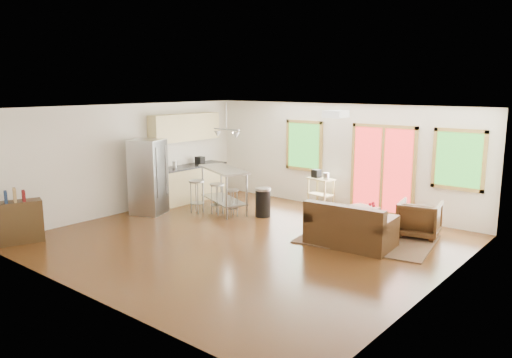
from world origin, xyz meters
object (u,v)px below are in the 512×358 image
Objects in this scene: rug at (367,239)px; kitchen_cart at (320,182)px; island at (224,182)px; armchair at (419,217)px; loveseat at (350,229)px; ottoman at (360,216)px; coffee_table at (370,222)px; refrigerator at (149,177)px.

kitchen_cart is at bearing 143.32° from rug.
armchair is at bearing 12.09° from island.
loveseat is at bearing 49.27° from armchair.
loveseat is 2.99m from kitchen_cart.
loveseat is 1.51m from ottoman.
island is (-3.79, -0.23, 0.38)m from coffee_table.
coffee_table is at bearing -3.85° from refrigerator.
armchair is at bearing 0.40° from ottoman.
island is at bearing -177.82° from rug.
loveseat is (-0.08, -0.60, 0.32)m from rug.
loveseat is 3.76m from island.
kitchen_cart reaches higher than armchair.
loveseat is at bearing -69.93° from ottoman.
coffee_table is at bearing 79.12° from loveseat.
island reaches higher than armchair.
island reaches higher than loveseat.
rug is 1.50× the size of loveseat.
refrigerator is 1.79m from island.
island is (1.22, 1.31, -0.17)m from refrigerator.
loveseat is 2.70× the size of ottoman.
coffee_table is at bearing 3.52° from island.
island is at bearing -163.34° from ottoman.
loveseat reaches higher than armchair.
armchair is at bearing 0.70° from refrigerator.
refrigerator reaches higher than coffee_table.
island reaches higher than coffee_table.
rug is 2.71m from kitchen_cart.
armchair is 0.84× the size of kitchen_cart.
kitchen_cart reaches higher than coffee_table.
ottoman is (-0.59, 0.81, 0.19)m from rug.
island reaches higher than rug.
kitchen_cart is at bearing 144.90° from coffee_table.
ottoman is at bearing 126.00° from rug.
loveseat is at bearing -11.10° from refrigerator.
ottoman is 5.01m from refrigerator.
kitchen_cart reaches higher than loveseat.
refrigerator is (-5.01, -1.45, 0.88)m from rug.
kitchen_cart is at bearing 45.64° from island.
kitchen_cart is at bearing 25.28° from refrigerator.
refrigerator is 4.19m from kitchen_cart.
loveseat is 0.93× the size of refrigerator.
refrigerator is (-5.73, -2.27, 0.49)m from armchair.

